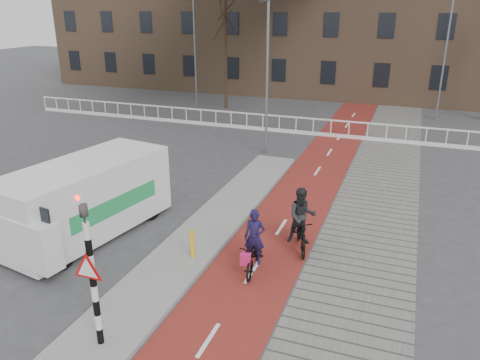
% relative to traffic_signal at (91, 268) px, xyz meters
% --- Properties ---
extents(ground, '(120.00, 120.00, 0.00)m').
position_rel_traffic_signal_xyz_m(ground, '(0.60, 2.02, -1.99)').
color(ground, '#38383A').
rests_on(ground, ground).
extents(bike_lane, '(2.50, 60.00, 0.01)m').
position_rel_traffic_signal_xyz_m(bike_lane, '(2.10, 12.02, -1.98)').
color(bike_lane, maroon).
rests_on(bike_lane, ground).
extents(sidewalk, '(3.00, 60.00, 0.01)m').
position_rel_traffic_signal_xyz_m(sidewalk, '(4.90, 12.02, -1.98)').
color(sidewalk, slate).
rests_on(sidewalk, ground).
extents(curb_island, '(1.80, 16.00, 0.12)m').
position_rel_traffic_signal_xyz_m(curb_island, '(-0.10, 6.02, -1.93)').
color(curb_island, gray).
rests_on(curb_island, ground).
extents(traffic_signal, '(0.80, 0.80, 3.68)m').
position_rel_traffic_signal_xyz_m(traffic_signal, '(0.00, 0.00, 0.00)').
color(traffic_signal, black).
rests_on(traffic_signal, curb_island).
extents(bollard, '(0.12, 0.12, 0.84)m').
position_rel_traffic_signal_xyz_m(bollard, '(0.27, 4.03, -1.45)').
color(bollard, '#FBB00D').
rests_on(bollard, curb_island).
extents(cyclist_near, '(0.81, 1.79, 1.83)m').
position_rel_traffic_signal_xyz_m(cyclist_near, '(2.12, 4.14, -1.37)').
color(cyclist_near, black).
rests_on(cyclist_near, bike_lane).
extents(cyclist_far, '(1.13, 1.91, 1.98)m').
position_rel_traffic_signal_xyz_m(cyclist_far, '(3.05, 5.76, -1.16)').
color(cyclist_far, black).
rests_on(cyclist_far, bike_lane).
extents(van, '(3.19, 5.92, 2.42)m').
position_rel_traffic_signal_xyz_m(van, '(-3.60, 4.38, -0.72)').
color(van, silver).
rests_on(van, ground).
extents(railing, '(28.00, 0.10, 0.99)m').
position_rel_traffic_signal_xyz_m(railing, '(-4.40, 19.02, -1.68)').
color(railing, silver).
rests_on(railing, ground).
extents(tree_mid, '(0.23, 0.23, 7.32)m').
position_rel_traffic_signal_xyz_m(tree_mid, '(-6.79, 24.13, 1.67)').
color(tree_mid, black).
rests_on(tree_mid, ground).
extents(streetlight_near, '(0.12, 0.12, 7.27)m').
position_rel_traffic_signal_xyz_m(streetlight_near, '(-0.87, 14.72, 1.64)').
color(streetlight_near, slate).
rests_on(streetlight_near, ground).
extents(streetlight_left, '(0.12, 0.12, 8.91)m').
position_rel_traffic_signal_xyz_m(streetlight_left, '(-9.27, 24.45, 2.47)').
color(streetlight_left, slate).
rests_on(streetlight_left, ground).
extents(streetlight_right, '(0.12, 0.12, 8.63)m').
position_rel_traffic_signal_xyz_m(streetlight_right, '(7.25, 25.72, 2.32)').
color(streetlight_right, slate).
rests_on(streetlight_right, ground).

